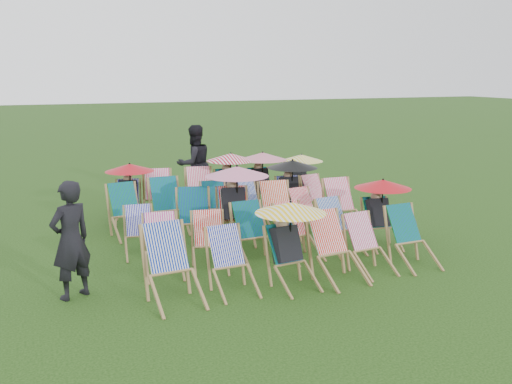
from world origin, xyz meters
name	(u,v)px	position (x,y,z in m)	size (l,w,h in m)	color
ground	(254,241)	(0.00, 0.00, 0.00)	(100.00, 100.00, 0.00)	black
deckchair_0	(173,266)	(-2.07, -2.25, 0.52)	(0.77, 1.01, 1.03)	olive
deckchair_1	(232,262)	(-1.20, -2.18, 0.45)	(0.63, 0.85, 0.89)	olive
deckchair_2	(291,243)	(-0.32, -2.27, 0.65)	(1.04, 1.12, 1.24)	olive
deckchair_3	(337,248)	(0.41, -2.33, 0.50)	(0.77, 0.99, 1.00)	olive
deckchair_4	(370,245)	(1.08, -2.19, 0.44)	(0.67, 0.87, 0.88)	olive
deckchair_5	(413,238)	(1.88, -2.20, 0.47)	(0.66, 0.90, 0.94)	olive
deckchair_6	(163,246)	(-1.95, -1.10, 0.45)	(0.68, 0.89, 0.90)	olive
deckchair_7	(210,242)	(-1.21, -1.12, 0.44)	(0.73, 0.90, 0.88)	olive
deckchair_8	(255,234)	(-0.39, -1.03, 0.47)	(0.67, 0.90, 0.94)	olive
deckchair_9	(299,232)	(0.35, -1.15, 0.45)	(0.73, 0.92, 0.90)	olive
deckchair_10	(341,227)	(1.14, -1.16, 0.46)	(0.73, 0.93, 0.91)	olive
deckchair_11	(382,212)	(2.01, -1.10, 0.63)	(1.01, 1.07, 1.20)	olive
deckchair_12	(140,232)	(-2.11, -0.02, 0.41)	(0.62, 0.80, 0.82)	olive
deckchair_13	(195,219)	(-1.10, 0.11, 0.51)	(0.84, 1.04, 1.01)	olive
deckchair_14	(236,203)	(-0.31, 0.15, 0.73)	(1.17, 1.25, 1.39)	olive
deckchair_15	(280,212)	(0.52, 0.04, 0.51)	(0.78, 1.01, 1.03)	olive
deckchair_16	(309,213)	(1.16, 0.06, 0.43)	(0.71, 0.88, 0.86)	olive
deckchair_17	(345,206)	(1.92, 0.01, 0.50)	(0.69, 0.94, 1.00)	olive
deckchair_18	(128,211)	(-2.10, 1.23, 0.49)	(0.76, 0.97, 0.98)	olive
deckchair_19	(168,206)	(-1.31, 1.26, 0.51)	(0.68, 0.95, 1.02)	olive
deckchair_20	(215,205)	(-0.35, 1.27, 0.44)	(0.70, 0.89, 0.88)	olive
deckchair_21	(252,204)	(0.43, 1.24, 0.41)	(0.60, 0.79, 0.82)	olive
deckchair_22	(291,189)	(1.32, 1.22, 0.67)	(1.06, 1.14, 1.26)	olive
deckchair_23	(320,197)	(2.02, 1.24, 0.43)	(0.73, 0.90, 0.87)	olive
deckchair_24	(129,192)	(-1.90, 2.34, 0.64)	(1.02, 1.09, 1.21)	olive
deckchair_25	(158,195)	(-1.28, 2.33, 0.51)	(0.83, 1.04, 1.02)	olive
deckchair_26	(201,192)	(-0.33, 2.39, 0.50)	(0.80, 1.01, 1.00)	olive
deckchair_27	(230,181)	(0.39, 2.46, 0.68)	(1.09, 1.13, 1.29)	olive
deckchair_28	(262,180)	(1.13, 2.36, 0.68)	(1.08, 1.13, 1.29)	olive
deckchair_29	(301,179)	(2.10, 2.33, 0.63)	(1.01, 1.04, 1.19)	olive
person_left	(71,240)	(-3.32, -1.55, 0.83)	(0.61, 0.40, 1.66)	black
person_rear	(194,164)	(-0.13, 3.57, 0.93)	(0.91, 0.71, 1.86)	black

